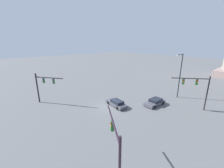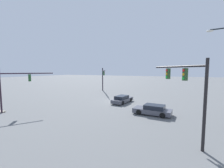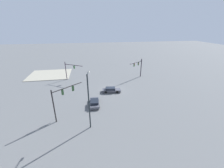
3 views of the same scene
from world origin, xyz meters
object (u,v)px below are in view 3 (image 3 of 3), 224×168
(traffic_signal_near_corner, at_px, (139,66))
(traffic_signal_opposite_side, at_px, (62,97))
(streetlamp_curved_arm, at_px, (89,98))
(traffic_signal_cross_street, at_px, (70,68))
(sedan_car_approaching, at_px, (94,103))
(sedan_car_waiting_far, at_px, (111,90))

(traffic_signal_near_corner, distance_m, traffic_signal_opposite_side, 28.00)
(traffic_signal_near_corner, relative_size, streetlamp_curved_arm, 0.63)
(traffic_signal_cross_street, bearing_deg, streetlamp_curved_arm, -44.13)
(sedan_car_approaching, bearing_deg, sedan_car_waiting_far, -35.55)
(traffic_signal_opposite_side, xyz_separation_m, traffic_signal_cross_street, (0.57, -19.84, -0.55))
(traffic_signal_near_corner, relative_size, traffic_signal_opposite_side, 0.96)
(traffic_signal_opposite_side, bearing_deg, traffic_signal_cross_street, 51.86)
(traffic_signal_near_corner, xyz_separation_m, sedan_car_approaching, (15.02, 15.25, -3.36))
(traffic_signal_opposite_side, distance_m, traffic_signal_cross_street, 19.86)
(traffic_signal_cross_street, bearing_deg, sedan_car_waiting_far, -10.84)
(traffic_signal_opposite_side, relative_size, sedan_car_waiting_far, 1.28)
(streetlamp_curved_arm, bearing_deg, traffic_signal_cross_street, 20.63)
(traffic_signal_near_corner, distance_m, sedan_car_waiting_far, 14.49)
(sedan_car_waiting_far, bearing_deg, streetlamp_curved_arm, -107.02)
(streetlamp_curved_arm, relative_size, sedan_car_approaching, 2.07)
(traffic_signal_cross_street, height_order, streetlamp_curved_arm, streetlamp_curved_arm)
(sedan_car_approaching, xyz_separation_m, sedan_car_waiting_far, (-4.56, -5.81, -0.00))
(streetlamp_curved_arm, xyz_separation_m, sedan_car_approaching, (-1.06, -6.94, -4.74))
(sedan_car_approaching, height_order, sedan_car_waiting_far, same)
(traffic_signal_opposite_side, height_order, traffic_signal_cross_street, traffic_signal_opposite_side)
(traffic_signal_opposite_side, distance_m, streetlamp_curved_arm, 5.86)
(traffic_signal_opposite_side, height_order, sedan_car_approaching, traffic_signal_opposite_side)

